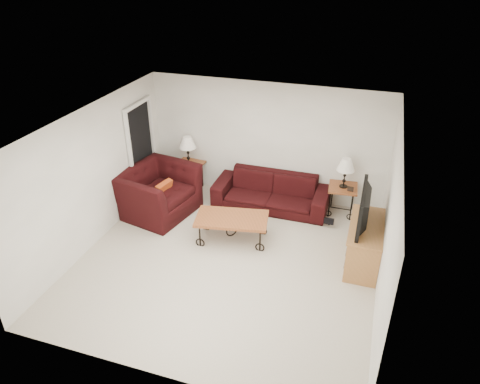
# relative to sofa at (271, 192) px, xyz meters

# --- Properties ---
(ground) EXTENTS (5.00, 5.00, 0.00)m
(ground) POSITION_rel_sofa_xyz_m (-0.25, -2.02, -0.35)
(ground) COLOR beige
(ground) RESTS_ON ground
(wall_back) EXTENTS (5.00, 0.02, 2.50)m
(wall_back) POSITION_rel_sofa_xyz_m (-0.25, 0.48, 0.90)
(wall_back) COLOR white
(wall_back) RESTS_ON ground
(wall_front) EXTENTS (5.00, 0.02, 2.50)m
(wall_front) POSITION_rel_sofa_xyz_m (-0.25, -4.52, 0.90)
(wall_front) COLOR white
(wall_front) RESTS_ON ground
(wall_left) EXTENTS (0.02, 5.00, 2.50)m
(wall_left) POSITION_rel_sofa_xyz_m (-2.75, -2.02, 0.90)
(wall_left) COLOR white
(wall_left) RESTS_ON ground
(wall_right) EXTENTS (0.02, 5.00, 2.50)m
(wall_right) POSITION_rel_sofa_xyz_m (2.25, -2.02, 0.90)
(wall_right) COLOR white
(wall_right) RESTS_ON ground
(ceiling) EXTENTS (5.00, 5.00, 0.00)m
(ceiling) POSITION_rel_sofa_xyz_m (-0.25, -2.02, 2.15)
(ceiling) COLOR white
(ceiling) RESTS_ON wall_back
(doorway) EXTENTS (0.08, 0.94, 2.04)m
(doorway) POSITION_rel_sofa_xyz_m (-2.72, -0.37, 0.67)
(doorway) COLOR black
(doorway) RESTS_ON ground
(sofa) EXTENTS (2.36, 0.92, 0.69)m
(sofa) POSITION_rel_sofa_xyz_m (0.00, 0.00, 0.00)
(sofa) COLOR black
(sofa) RESTS_ON ground
(side_table_left) EXTENTS (0.64, 0.64, 0.63)m
(side_table_left) POSITION_rel_sofa_xyz_m (-1.91, 0.18, -0.03)
(side_table_left) COLOR #9C4D27
(side_table_left) RESTS_ON ground
(side_table_right) EXTENTS (0.60, 0.60, 0.61)m
(side_table_right) POSITION_rel_sofa_xyz_m (1.43, 0.18, -0.04)
(side_table_right) COLOR #9C4D27
(side_table_right) RESTS_ON ground
(lamp_left) EXTENTS (0.39, 0.39, 0.63)m
(lamp_left) POSITION_rel_sofa_xyz_m (-1.91, 0.18, 0.60)
(lamp_left) COLOR black
(lamp_left) RESTS_ON side_table_left
(lamp_right) EXTENTS (0.37, 0.37, 0.61)m
(lamp_right) POSITION_rel_sofa_xyz_m (1.43, 0.18, 0.57)
(lamp_right) COLOR black
(lamp_right) RESTS_ON side_table_right
(photo_frame_left) EXTENTS (0.13, 0.03, 0.11)m
(photo_frame_left) POSITION_rel_sofa_xyz_m (-2.06, 0.03, 0.34)
(photo_frame_left) COLOR black
(photo_frame_left) RESTS_ON side_table_left
(photo_frame_right) EXTENTS (0.12, 0.03, 0.10)m
(photo_frame_right) POSITION_rel_sofa_xyz_m (1.58, 0.03, 0.32)
(photo_frame_right) COLOR black
(photo_frame_right) RESTS_ON side_table_right
(coffee_table) EXTENTS (1.41, 0.93, 0.49)m
(coffee_table) POSITION_rel_sofa_xyz_m (-0.38, -1.40, -0.10)
(coffee_table) COLOR #9C4D27
(coffee_table) RESTS_ON ground
(armchair) EXTENTS (1.54, 1.68, 0.94)m
(armchair) POSITION_rel_sofa_xyz_m (-2.12, -0.91, 0.13)
(armchair) COLOR black
(armchair) RESTS_ON ground
(throw_pillow) EXTENTS (0.20, 0.44, 0.43)m
(throw_pillow) POSITION_rel_sofa_xyz_m (-1.97, -0.96, 0.17)
(throw_pillow) COLOR #B53D17
(throw_pillow) RESTS_ON armchair
(tv_stand) EXTENTS (0.53, 1.27, 0.76)m
(tv_stand) POSITION_rel_sofa_xyz_m (1.98, -1.35, 0.04)
(tv_stand) COLOR #AE6B40
(tv_stand) RESTS_ON ground
(television) EXTENTS (0.15, 1.14, 0.65)m
(television) POSITION_rel_sofa_xyz_m (1.96, -1.35, 0.74)
(television) COLOR black
(television) RESTS_ON tv_stand
(backpack) EXTENTS (0.33, 0.28, 0.38)m
(backpack) POSITION_rel_sofa_xyz_m (1.28, -0.35, -0.16)
(backpack) COLOR black
(backpack) RESTS_ON ground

